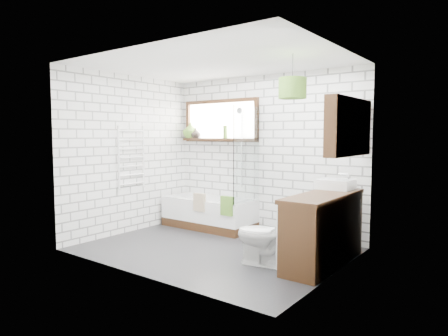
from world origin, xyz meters
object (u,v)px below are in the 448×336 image
Objects in this scene: toilet at (266,235)px; pendant at (292,88)px; vanity at (324,229)px; bathtub at (209,213)px; basin at (335,184)px.

toilet is 2.22× the size of pendant.
vanity is 0.70m from toilet.
bathtub is 4.78× the size of pendant.
vanity reaches higher than bathtub.
pendant is at bearing -110.27° from basin.
bathtub is 2.15× the size of toilet.
basin reaches higher than vanity.
pendant reaches higher than bathtub.
basin is 1.41m from pendant.
pendant is at bearing -24.26° from bathtub.
toilet is (-0.48, -0.94, -0.56)m from basin.
vanity is 0.70m from basin.
toilet is 1.76m from pendant.
pendant reaches higher than toilet.
bathtub is 2.35m from basin.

